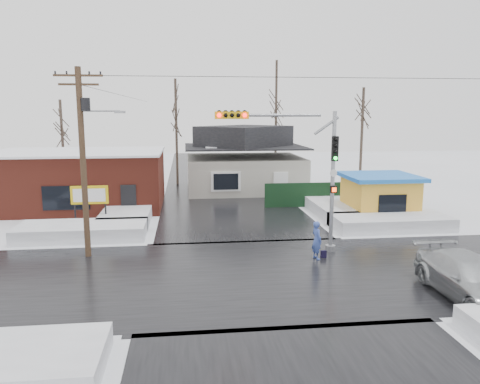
{
  "coord_description": "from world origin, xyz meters",
  "views": [
    {
      "loc": [
        -3.21,
        -19.14,
        6.99
      ],
      "look_at": [
        -0.52,
        3.74,
        3.0
      ],
      "focal_mm": 35.0,
      "sensor_mm": 36.0,
      "label": 1
    }
  ],
  "objects": [
    {
      "name": "utility_pole",
      "position": [
        -7.93,
        3.5,
        5.11
      ],
      "size": [
        3.15,
        0.44,
        9.0
      ],
      "color": "#382619",
      "rests_on": "ground"
    },
    {
      "name": "snowbank_ne",
      "position": [
        9.0,
        7.0,
        0.4
      ],
      "size": [
        7.0,
        3.0,
        0.8
      ],
      "primitive_type": "cube",
      "color": "white",
      "rests_on": "ground"
    },
    {
      "name": "road_ew",
      "position": [
        0.0,
        0.0,
        0.01
      ],
      "size": [
        120.0,
        10.0,
        0.02
      ],
      "primitive_type": "cube",
      "color": "black",
      "rests_on": "ground"
    },
    {
      "name": "tree_far_mid",
      "position": [
        6.0,
        28.0,
        9.54
      ],
      "size": [
        3.0,
        3.0,
        12.0
      ],
      "color": "#332821",
      "rests_on": "ground"
    },
    {
      "name": "snowbank_nw",
      "position": [
        -9.0,
        7.0,
        0.4
      ],
      "size": [
        7.0,
        3.0,
        0.8
      ],
      "primitive_type": "cube",
      "color": "white",
      "rests_on": "ground"
    },
    {
      "name": "marquee_sign",
      "position": [
        -9.0,
        9.49,
        1.92
      ],
      "size": [
        2.2,
        0.21,
        2.55
      ],
      "color": "black",
      "rests_on": "ground"
    },
    {
      "name": "car",
      "position": [
        7.32,
        -3.53,
        0.8
      ],
      "size": [
        2.28,
        5.51,
        1.59
      ],
      "primitive_type": "imported",
      "rotation": [
        0.0,
        0.0,
        0.01
      ],
      "color": "#AEB2B5",
      "rests_on": "ground"
    },
    {
      "name": "tree_far_left",
      "position": [
        -4.0,
        26.0,
        7.95
      ],
      "size": [
        3.0,
        3.0,
        10.0
      ],
      "color": "#332821",
      "rests_on": "ground"
    },
    {
      "name": "tree_far_right",
      "position": [
        12.0,
        20.0,
        7.16
      ],
      "size": [
        3.0,
        3.0,
        9.0
      ],
      "color": "#332821",
      "rests_on": "ground"
    },
    {
      "name": "traffic_signal",
      "position": [
        2.43,
        2.97,
        4.54
      ],
      "size": [
        6.05,
        0.68,
        7.0
      ],
      "color": "gray",
      "rests_on": "ground"
    },
    {
      "name": "shopping_bag",
      "position": [
        3.32,
        1.92,
        0.17
      ],
      "size": [
        0.28,
        0.13,
        0.35
      ],
      "primitive_type": "cube",
      "rotation": [
        0.0,
        0.0,
        0.04
      ],
      "color": "black",
      "rests_on": "ground"
    },
    {
      "name": "fence",
      "position": [
        6.5,
        14.0,
        0.9
      ],
      "size": [
        8.0,
        0.12,
        1.8
      ],
      "primitive_type": "cube",
      "color": "black",
      "rests_on": "ground"
    },
    {
      "name": "ground",
      "position": [
        0.0,
        0.0,
        0.0
      ],
      "size": [
        120.0,
        120.0,
        0.0
      ],
      "primitive_type": "plane",
      "color": "white",
      "rests_on": "ground"
    },
    {
      "name": "snowbank_nside_e",
      "position": [
        7.0,
        12.0,
        0.4
      ],
      "size": [
        3.0,
        8.0,
        0.8
      ],
      "primitive_type": "cube",
      "color": "white",
      "rests_on": "ground"
    },
    {
      "name": "tree_far_west",
      "position": [
        -14.0,
        24.0,
        6.36
      ],
      "size": [
        3.0,
        3.0,
        8.0
      ],
      "color": "#332821",
      "rests_on": "ground"
    },
    {
      "name": "kiosk",
      "position": [
        9.5,
        9.99,
        1.46
      ],
      "size": [
        4.6,
        4.6,
        2.88
      ],
      "color": "yellow",
      "rests_on": "ground"
    },
    {
      "name": "pedestrian",
      "position": [
        2.93,
        1.79,
        0.92
      ],
      "size": [
        0.59,
        0.76,
        1.85
      ],
      "primitive_type": "imported",
      "rotation": [
        0.0,
        0.0,
        1.82
      ],
      "color": "#3B53A7",
      "rests_on": "ground"
    },
    {
      "name": "road_ns",
      "position": [
        0.0,
        0.0,
        0.01
      ],
      "size": [
        10.0,
        120.0,
        0.02
      ],
      "primitive_type": "cube",
      "color": "black",
      "rests_on": "ground"
    },
    {
      "name": "house",
      "position": [
        2.0,
        22.0,
        2.62
      ],
      "size": [
        10.4,
        8.4,
        5.76
      ],
      "color": "#B5B1A3",
      "rests_on": "ground"
    },
    {
      "name": "snowbank_nside_w",
      "position": [
        -7.0,
        12.0,
        0.4
      ],
      "size": [
        3.0,
        8.0,
        0.8
      ],
      "primitive_type": "cube",
      "color": "white",
      "rests_on": "ground"
    },
    {
      "name": "brick_building",
      "position": [
        -11.0,
        15.99,
        2.08
      ],
      "size": [
        12.2,
        8.2,
        4.12
      ],
      "color": "maroon",
      "rests_on": "ground"
    }
  ]
}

